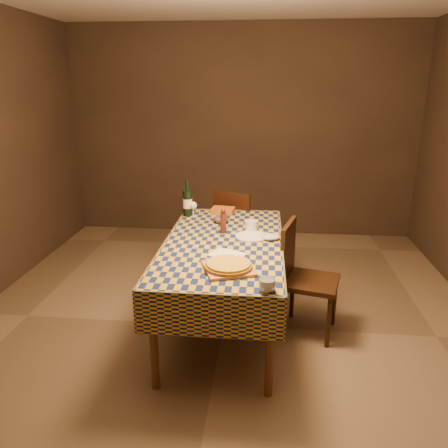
% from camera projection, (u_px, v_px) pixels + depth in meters
% --- Properties ---
extents(room, '(5.00, 5.10, 2.70)m').
position_uv_depth(room, '(223.00, 170.00, 3.31)').
color(room, brown).
rests_on(room, ground).
extents(dining_table, '(0.94, 1.84, 0.77)m').
position_uv_depth(dining_table, '(223.00, 250.00, 3.51)').
color(dining_table, brown).
rests_on(dining_table, ground).
extents(cutting_board, '(0.41, 0.41, 0.02)m').
position_uv_depth(cutting_board, '(228.00, 268.00, 2.96)').
color(cutting_board, '#B27754').
rests_on(cutting_board, dining_table).
extents(pizza, '(0.40, 0.40, 0.03)m').
position_uv_depth(pizza, '(228.00, 265.00, 2.95)').
color(pizza, brown).
rests_on(pizza, cutting_board).
extents(pepper_mill, '(0.06, 0.06, 0.21)m').
position_uv_depth(pepper_mill, '(223.00, 222.00, 3.66)').
color(pepper_mill, '#451A10').
rests_on(pepper_mill, dining_table).
extents(bowl, '(0.15, 0.15, 0.04)m').
position_uv_depth(bowl, '(221.00, 220.00, 3.95)').
color(bowl, '#563F48').
rests_on(bowl, dining_table).
extents(wine_glass, '(0.07, 0.07, 0.14)m').
position_uv_depth(wine_glass, '(193.00, 206.00, 4.11)').
color(wine_glass, white).
rests_on(wine_glass, dining_table).
extents(wine_bottle, '(0.11, 0.11, 0.35)m').
position_uv_depth(wine_bottle, '(188.00, 203.00, 4.12)').
color(wine_bottle, black).
rests_on(wine_bottle, dining_table).
extents(deli_tub, '(0.12, 0.12, 0.09)m').
position_uv_depth(deli_tub, '(251.00, 226.00, 3.72)').
color(deli_tub, silver).
rests_on(deli_tub, dining_table).
extents(takeout_container, '(0.23, 0.18, 0.05)m').
position_uv_depth(takeout_container, '(223.00, 210.00, 4.24)').
color(takeout_container, '#B25F17').
rests_on(takeout_container, dining_table).
extents(white_plate, '(0.34, 0.34, 0.02)m').
position_uv_depth(white_plate, '(251.00, 236.00, 3.58)').
color(white_plate, white).
rests_on(white_plate, dining_table).
extents(tumbler, '(0.11, 0.11, 0.08)m').
position_uv_depth(tumbler, '(267.00, 285.00, 2.64)').
color(tumbler, white).
rests_on(tumbler, dining_table).
extents(flour_patch, '(0.30, 0.27, 0.00)m').
position_uv_depth(flour_patch, '(227.00, 254.00, 3.22)').
color(flour_patch, white).
rests_on(flour_patch, dining_table).
extents(flour_bag, '(0.19, 0.16, 0.05)m').
position_uv_depth(flour_bag, '(270.00, 237.00, 3.52)').
color(flour_bag, '#AFC0E0').
rests_on(flour_bag, dining_table).
extents(chair_far, '(0.56, 0.56, 0.93)m').
position_uv_depth(chair_far, '(237.00, 228.00, 4.59)').
color(chair_far, black).
rests_on(chair_far, ground).
extents(chair_right, '(0.52, 0.52, 0.93)m').
position_uv_depth(chair_right, '(301.00, 272.00, 3.52)').
color(chair_right, black).
rests_on(chair_right, ground).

